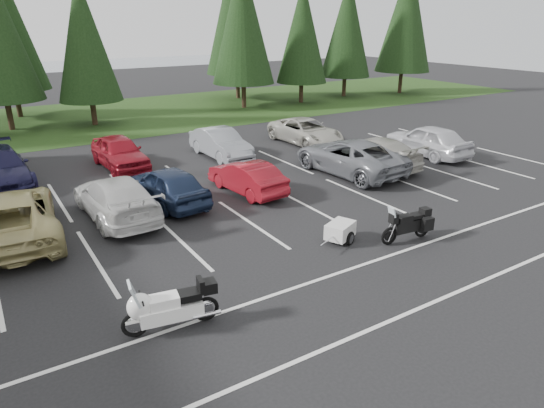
% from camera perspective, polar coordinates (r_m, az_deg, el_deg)
% --- Properties ---
extents(ground, '(120.00, 120.00, 0.00)m').
position_cam_1_polar(ground, '(16.31, -2.27, -3.81)').
color(ground, black).
rests_on(ground, ground).
extents(grass_strip, '(80.00, 16.00, 0.01)m').
position_cam_1_polar(grass_strip, '(38.20, -20.91, 9.34)').
color(grass_strip, '#193310').
rests_on(grass_strip, ground).
extents(lake_water, '(70.00, 50.00, 0.02)m').
position_cam_1_polar(lake_water, '(69.14, -23.34, 13.69)').
color(lake_water, gray).
rests_on(lake_water, ground).
extents(stall_markings, '(32.00, 16.00, 0.01)m').
position_cam_1_polar(stall_markings, '(17.93, -5.48, -1.51)').
color(stall_markings, silver).
rests_on(stall_markings, ground).
extents(conifer_5, '(4.14, 4.14, 9.63)m').
position_cam_1_polar(conifer_5, '(35.25, -21.25, 17.71)').
color(conifer_5, '#332316').
rests_on(conifer_5, ground).
extents(conifer_6, '(4.93, 4.93, 11.48)m').
position_cam_1_polar(conifer_6, '(39.96, -3.51, 20.79)').
color(conifer_6, '#332316').
rests_on(conifer_6, ground).
extents(conifer_7, '(4.27, 4.27, 9.94)m').
position_cam_1_polar(conifer_7, '(42.66, 3.60, 19.59)').
color(conifer_7, '#332316').
rests_on(conifer_7, ground).
extents(conifer_8, '(4.53, 4.53, 10.56)m').
position_cam_1_polar(conifer_8, '(46.68, 8.84, 19.96)').
color(conifer_8, '#332316').
rests_on(conifer_8, ground).
extents(conifer_9, '(5.19, 5.19, 12.10)m').
position_cam_1_polar(conifer_9, '(49.88, 15.54, 20.57)').
color(conifer_9, '#332316').
rests_on(conifer_9, ground).
extents(conifer_back_b, '(4.97, 4.97, 11.58)m').
position_cam_1_polar(conifer_back_b, '(40.50, -29.13, 18.45)').
color(conifer_back_b, '#332316').
rests_on(conifer_back_b, ground).
extents(conifer_back_c, '(5.50, 5.50, 12.81)m').
position_cam_1_polar(conifer_back_c, '(45.04, -4.26, 21.79)').
color(conifer_back_c, '#332316').
rests_on(conifer_back_c, ground).
extents(car_near_2, '(3.13, 6.10, 1.65)m').
position_cam_1_polar(car_near_2, '(17.89, -28.37, -1.29)').
color(car_near_2, tan).
rests_on(car_near_2, ground).
extents(car_near_3, '(2.26, 5.27, 1.51)m').
position_cam_1_polar(car_near_3, '(18.47, -17.88, 0.72)').
color(car_near_3, silver).
rests_on(car_near_3, ground).
extents(car_near_4, '(2.22, 4.58, 1.51)m').
position_cam_1_polar(car_near_4, '(19.33, -12.15, 2.16)').
color(car_near_4, '#1A2642').
rests_on(car_near_4, ground).
extents(car_near_5, '(1.79, 4.16, 1.33)m').
position_cam_1_polar(car_near_5, '(20.21, -2.99, 3.19)').
color(car_near_5, maroon).
rests_on(car_near_5, ground).
extents(car_near_6, '(3.04, 5.94, 1.60)m').
position_cam_1_polar(car_near_6, '(23.05, 9.10, 5.55)').
color(car_near_6, slate).
rests_on(car_near_6, ground).
extents(car_near_7, '(2.46, 5.21, 1.47)m').
position_cam_1_polar(car_near_7, '(24.23, 11.86, 5.96)').
color(car_near_7, '#A2A095').
rests_on(car_near_7, ground).
extents(car_near_8, '(1.98, 4.87, 1.66)m').
position_cam_1_polar(car_near_8, '(27.06, 17.83, 7.17)').
color(car_near_8, silver).
rests_on(car_near_8, ground).
extents(car_far_2, '(2.02, 4.61, 1.54)m').
position_cam_1_polar(car_far_2, '(24.78, -17.50, 5.85)').
color(car_far_2, maroon).
rests_on(car_far_2, ground).
extents(car_far_3, '(1.70, 4.55, 1.48)m').
position_cam_1_polar(car_far_3, '(25.63, -6.07, 7.12)').
color(car_far_3, gray).
rests_on(car_far_3, ground).
extents(car_far_4, '(2.52, 5.17, 1.42)m').
position_cam_1_polar(car_far_4, '(28.50, 3.97, 8.53)').
color(car_far_4, '#B5B2A6').
rests_on(car_far_4, ground).
extents(touring_motorcycle, '(2.63, 1.19, 1.40)m').
position_cam_1_polar(touring_motorcycle, '(11.66, -11.87, -11.27)').
color(touring_motorcycle, white).
rests_on(touring_motorcycle, ground).
extents(cargo_trailer, '(1.65, 1.32, 0.67)m').
position_cam_1_polar(cargo_trailer, '(15.95, 8.01, -3.29)').
color(cargo_trailer, silver).
rests_on(cargo_trailer, ground).
extents(adventure_motorcycle, '(2.25, 0.99, 1.33)m').
position_cam_1_polar(adventure_motorcycle, '(16.32, 15.60, -2.06)').
color(adventure_motorcycle, black).
rests_on(adventure_motorcycle, ground).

